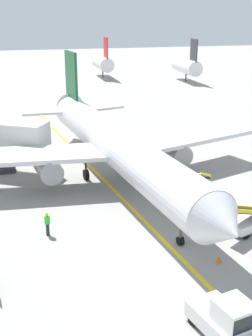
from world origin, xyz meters
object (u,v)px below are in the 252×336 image
object	(u,v)px
safety_cone_nose_right	(181,157)
safety_cone_nose_left	(219,259)
ground_crew_marshaller	(47,223)
belt_loader_aft_hold	(198,183)
airliner	(115,145)
pushback_tug	(227,320)
belt_loader_forward_hold	(251,220)

from	to	relation	value
safety_cone_nose_right	safety_cone_nose_left	bearing A→B (deg)	-104.74
ground_crew_marshaller	safety_cone_nose_left	distance (m)	11.37
belt_loader_aft_hold	safety_cone_nose_right	distance (m)	8.61
safety_cone_nose_left	safety_cone_nose_right	size ratio (longest dim) A/B	1.00
belt_loader_aft_hold	ground_crew_marshaller	size ratio (longest dim) A/B	3.03
safety_cone_nose_left	safety_cone_nose_right	world-z (taller)	same
ground_crew_marshaller	belt_loader_aft_hold	bearing A→B (deg)	19.51
belt_loader_aft_hold	airliner	bearing A→B (deg)	147.26
safety_cone_nose_left	pushback_tug	bearing A→B (deg)	-113.13
airliner	belt_loader_aft_hold	size ratio (longest dim) A/B	6.85
airliner	belt_loader_forward_hold	distance (m)	13.45
ground_crew_marshaller	pushback_tug	bearing A→B (deg)	-60.41
safety_cone_nose_right	airliner	bearing A→B (deg)	-150.77
pushback_tug	ground_crew_marshaller	xyz separation A→B (m)	(-6.96, 12.25, -0.08)
airliner	safety_cone_nose_left	world-z (taller)	airliner
pushback_tug	belt_loader_aft_hold	distance (m)	17.78
safety_cone_nose_left	airliner	bearing A→B (deg)	101.42
pushback_tug	belt_loader_forward_hold	distance (m)	11.51
ground_crew_marshaller	airliner	bearing A→B (deg)	51.94
airliner	safety_cone_nose_right	distance (m)	9.65
airliner	safety_cone_nose_left	xyz separation A→B (m)	(2.94, -14.56, -3.20)
pushback_tug	belt_loader_forward_hold	bearing A→B (deg)	55.36
ground_crew_marshaller	safety_cone_nose_right	distance (m)	19.52
belt_loader_forward_hold	safety_cone_nose_left	world-z (taller)	belt_loader_forward_hold
belt_loader_forward_hold	ground_crew_marshaller	xyz separation A→B (m)	(-13.50, 2.78, 0.13)
pushback_tug	safety_cone_nose_right	bearing A→B (deg)	73.13
belt_loader_aft_hold	safety_cone_nose_left	xyz separation A→B (m)	(-3.21, -10.61, -0.56)
belt_loader_aft_hold	safety_cone_nose_left	distance (m)	11.10
airliner	pushback_tug	size ratio (longest dim) A/B	9.01
airliner	safety_cone_nose_right	size ratio (longest dim) A/B	80.28
belt_loader_forward_hold	belt_loader_aft_hold	world-z (taller)	same
airliner	safety_cone_nose_left	distance (m)	15.20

